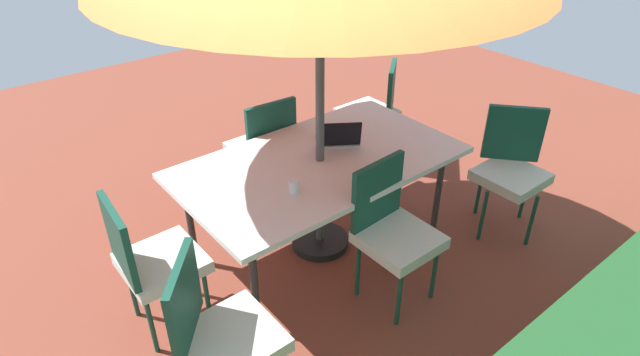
{
  "coord_description": "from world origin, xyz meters",
  "views": [
    {
      "loc": [
        2.02,
        2.49,
        2.61
      ],
      "look_at": [
        0.0,
        0.0,
        0.61
      ],
      "focal_mm": 29.45,
      "sensor_mm": 36.0,
      "label": 1
    }
  ],
  "objects_px": {
    "cup": "(294,186)",
    "chair_north": "(392,228)",
    "chair_northwest": "(511,166)",
    "chair_south": "(264,145)",
    "dining_table": "(320,166)",
    "chair_southwest": "(374,108)",
    "laptop": "(338,138)",
    "chair_northeast": "(219,331)",
    "chair_east": "(151,259)"
  },
  "relations": [
    {
      "from": "chair_northeast",
      "to": "laptop",
      "type": "height_order",
      "value": "chair_northeast"
    },
    {
      "from": "chair_northwest",
      "to": "cup",
      "type": "height_order",
      "value": "chair_northwest"
    },
    {
      "from": "chair_southwest",
      "to": "chair_north",
      "type": "bearing_deg",
      "value": 10.02
    },
    {
      "from": "laptop",
      "to": "chair_southwest",
      "type": "bearing_deg",
      "value": -113.54
    },
    {
      "from": "chair_northwest",
      "to": "laptop",
      "type": "xyz_separation_m",
      "value": [
        1.07,
        -0.82,
        0.26
      ]
    },
    {
      "from": "chair_south",
      "to": "laptop",
      "type": "xyz_separation_m",
      "value": [
        -0.23,
        0.66,
        0.26
      ]
    },
    {
      "from": "chair_northeast",
      "to": "dining_table",
      "type": "bearing_deg",
      "value": -19.33
    },
    {
      "from": "chair_northwest",
      "to": "cup",
      "type": "relative_size",
      "value": 11.08
    },
    {
      "from": "chair_northwest",
      "to": "laptop",
      "type": "bearing_deg",
      "value": -168.02
    },
    {
      "from": "chair_northeast",
      "to": "chair_northwest",
      "type": "height_order",
      "value": "same"
    },
    {
      "from": "chair_northwest",
      "to": "cup",
      "type": "distance_m",
      "value": 1.8
    },
    {
      "from": "chair_south",
      "to": "chair_southwest",
      "type": "bearing_deg",
      "value": -177.8
    },
    {
      "from": "chair_south",
      "to": "laptop",
      "type": "relative_size",
      "value": 2.43
    },
    {
      "from": "chair_northeast",
      "to": "chair_east",
      "type": "height_order",
      "value": "same"
    },
    {
      "from": "chair_southwest",
      "to": "chair_northwest",
      "type": "bearing_deg",
      "value": 53.48
    },
    {
      "from": "chair_northeast",
      "to": "cup",
      "type": "relative_size",
      "value": 11.08
    },
    {
      "from": "chair_northeast",
      "to": "chair_south",
      "type": "bearing_deg",
      "value": -0.21
    },
    {
      "from": "chair_southwest",
      "to": "chair_east",
      "type": "bearing_deg",
      "value": -23.82
    },
    {
      "from": "dining_table",
      "to": "cup",
      "type": "distance_m",
      "value": 0.45
    },
    {
      "from": "chair_north",
      "to": "chair_east",
      "type": "distance_m",
      "value": 1.51
    },
    {
      "from": "cup",
      "to": "laptop",
      "type": "bearing_deg",
      "value": -153.63
    },
    {
      "from": "dining_table",
      "to": "laptop",
      "type": "xyz_separation_m",
      "value": [
        -0.25,
        -0.1,
        0.1
      ]
    },
    {
      "from": "chair_northwest",
      "to": "chair_south",
      "type": "relative_size",
      "value": 1.0
    },
    {
      "from": "cup",
      "to": "chair_south",
      "type": "bearing_deg",
      "value": -112.66
    },
    {
      "from": "laptop",
      "to": "chair_north",
      "type": "bearing_deg",
      "value": 109.53
    },
    {
      "from": "dining_table",
      "to": "chair_south",
      "type": "xyz_separation_m",
      "value": [
        -0.02,
        -0.76,
        -0.16
      ]
    },
    {
      "from": "chair_south",
      "to": "laptop",
      "type": "distance_m",
      "value": 0.75
    },
    {
      "from": "chair_north",
      "to": "chair_northwest",
      "type": "xyz_separation_m",
      "value": [
        -1.28,
        0.03,
        0.0
      ]
    },
    {
      "from": "laptop",
      "to": "cup",
      "type": "distance_m",
      "value": 0.71
    },
    {
      "from": "chair_north",
      "to": "chair_south",
      "type": "relative_size",
      "value": 1.0
    },
    {
      "from": "chair_south",
      "to": "chair_northeast",
      "type": "bearing_deg",
      "value": 53.69
    },
    {
      "from": "chair_north",
      "to": "chair_south",
      "type": "distance_m",
      "value": 1.45
    },
    {
      "from": "chair_east",
      "to": "chair_south",
      "type": "height_order",
      "value": "same"
    },
    {
      "from": "cup",
      "to": "chair_north",
      "type": "bearing_deg",
      "value": 132.22
    },
    {
      "from": "chair_northeast",
      "to": "chair_south",
      "type": "relative_size",
      "value": 1.0
    },
    {
      "from": "chair_north",
      "to": "chair_south",
      "type": "bearing_deg",
      "value": 87.61
    },
    {
      "from": "dining_table",
      "to": "cup",
      "type": "xyz_separation_m",
      "value": [
        0.39,
        0.22,
        0.09
      ]
    },
    {
      "from": "dining_table",
      "to": "chair_southwest",
      "type": "xyz_separation_m",
      "value": [
        -1.24,
        -0.72,
        -0.16
      ]
    },
    {
      "from": "chair_north",
      "to": "chair_southwest",
      "type": "height_order",
      "value": "same"
    },
    {
      "from": "chair_north",
      "to": "cup",
      "type": "height_order",
      "value": "chair_north"
    },
    {
      "from": "chair_north",
      "to": "chair_east",
      "type": "relative_size",
      "value": 1.0
    },
    {
      "from": "dining_table",
      "to": "chair_southwest",
      "type": "bearing_deg",
      "value": -149.84
    },
    {
      "from": "chair_east",
      "to": "chair_southwest",
      "type": "xyz_separation_m",
      "value": [
        -2.54,
        -0.72,
        0.0
      ]
    },
    {
      "from": "dining_table",
      "to": "chair_north",
      "type": "bearing_deg",
      "value": 93.46
    },
    {
      "from": "dining_table",
      "to": "chair_east",
      "type": "distance_m",
      "value": 1.31
    },
    {
      "from": "chair_southwest",
      "to": "laptop",
      "type": "height_order",
      "value": "chair_southwest"
    },
    {
      "from": "chair_northeast",
      "to": "cup",
      "type": "bearing_deg",
      "value": -18.82
    },
    {
      "from": "laptop",
      "to": "cup",
      "type": "height_order",
      "value": "laptop"
    },
    {
      "from": "dining_table",
      "to": "chair_northwest",
      "type": "bearing_deg",
      "value": 151.48
    },
    {
      "from": "chair_east",
      "to": "cup",
      "type": "xyz_separation_m",
      "value": [
        -0.91,
        0.22,
        0.25
      ]
    }
  ]
}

